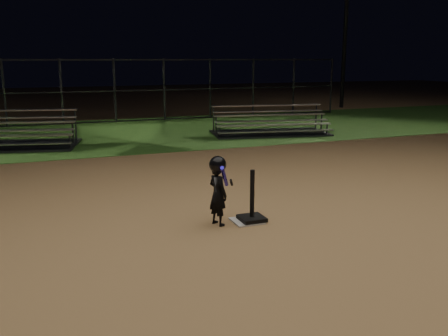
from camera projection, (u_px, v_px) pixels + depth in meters
The scene contains 9 objects.
ground at pixel (247, 222), 7.59m from camera, with size 80.00×80.00×0.00m, color #A77C4B.
grass_strip at pixel (130, 133), 16.69m from camera, with size 60.00×8.00×0.01m, color #29511A.
home_plate at pixel (247, 221), 7.59m from camera, with size 0.45×0.45×0.02m, color beige.
batting_tee at pixel (252, 211), 7.55m from camera, with size 0.38×0.38×0.81m.
child_batter at pixel (218, 189), 7.33m from camera, with size 0.44×0.63×1.07m.
bleacher_left at pixel (1, 140), 13.87m from camera, with size 4.53×2.92×1.02m.
bleacher_right at pixel (270, 128), 16.36m from camera, with size 4.11×2.54×0.94m.
backstop_fence at pixel (115, 91), 19.15m from camera, with size 20.08×0.08×2.50m.
light_pole_right at pixel (347, 9), 24.31m from camera, with size 0.90×0.53×8.30m.
Camera 1 is at (-2.93, -6.61, 2.49)m, focal length 38.93 mm.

